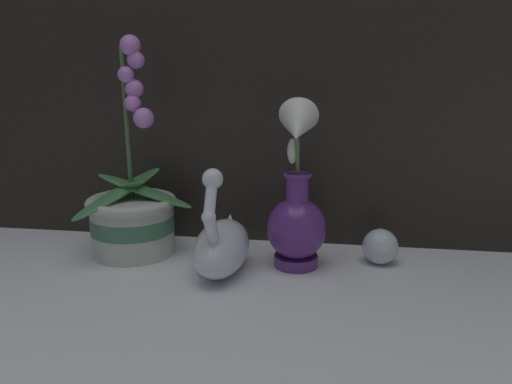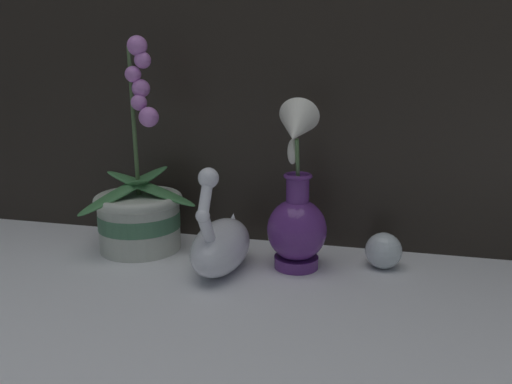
{
  "view_description": "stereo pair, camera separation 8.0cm",
  "coord_description": "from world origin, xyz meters",
  "px_view_note": "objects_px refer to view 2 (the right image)",
  "views": [
    {
      "loc": [
        0.14,
        -0.69,
        0.35
      ],
      "look_at": [
        0.02,
        0.14,
        0.14
      ],
      "focal_mm": 35.0,
      "sensor_mm": 36.0,
      "label": 1
    },
    {
      "loc": [
        0.22,
        -0.68,
        0.35
      ],
      "look_at": [
        0.02,
        0.14,
        0.14
      ],
      "focal_mm": 35.0,
      "sensor_mm": 36.0,
      "label": 2
    }
  ],
  "objects_px": {
    "orchid_potted_plant": "(139,210)",
    "blue_vase": "(297,212)",
    "glass_sphere": "(383,251)",
    "swan_figurine": "(221,243)"
  },
  "relations": [
    {
      "from": "orchid_potted_plant",
      "to": "swan_figurine",
      "type": "distance_m",
      "value": 0.2
    },
    {
      "from": "glass_sphere",
      "to": "blue_vase",
      "type": "bearing_deg",
      "value": -165.39
    },
    {
      "from": "swan_figurine",
      "to": "blue_vase",
      "type": "xyz_separation_m",
      "value": [
        0.13,
        0.04,
        0.06
      ]
    },
    {
      "from": "orchid_potted_plant",
      "to": "blue_vase",
      "type": "xyz_separation_m",
      "value": [
        0.32,
        -0.03,
        0.03
      ]
    },
    {
      "from": "blue_vase",
      "to": "glass_sphere",
      "type": "height_order",
      "value": "blue_vase"
    },
    {
      "from": "orchid_potted_plant",
      "to": "blue_vase",
      "type": "height_order",
      "value": "orchid_potted_plant"
    },
    {
      "from": "swan_figurine",
      "to": "blue_vase",
      "type": "relative_size",
      "value": 0.66
    },
    {
      "from": "swan_figurine",
      "to": "blue_vase",
      "type": "height_order",
      "value": "blue_vase"
    },
    {
      "from": "swan_figurine",
      "to": "glass_sphere",
      "type": "relative_size",
      "value": 3.08
    },
    {
      "from": "orchid_potted_plant",
      "to": "swan_figurine",
      "type": "bearing_deg",
      "value": -19.62
    }
  ]
}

